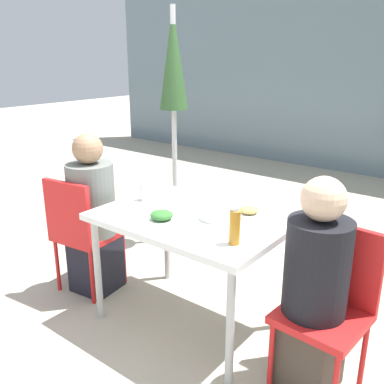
% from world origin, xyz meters
% --- Properties ---
extents(ground_plane, '(24.00, 24.00, 0.00)m').
position_xyz_m(ground_plane, '(0.00, 0.00, 0.00)').
color(ground_plane, '#B2A893').
extents(dining_table, '(1.13, 0.79, 0.74)m').
position_xyz_m(dining_table, '(0.00, 0.00, 0.67)').
color(dining_table, white).
rests_on(dining_table, ground).
extents(chair_left, '(0.45, 0.45, 0.86)m').
position_xyz_m(chair_left, '(-0.86, -0.19, 0.50)').
color(chair_left, red).
rests_on(chair_left, ground).
extents(person_left, '(0.33, 0.33, 1.16)m').
position_xyz_m(person_left, '(-0.82, -0.10, 0.55)').
color(person_left, black).
rests_on(person_left, ground).
extents(chair_right, '(0.43, 0.43, 0.86)m').
position_xyz_m(chair_right, '(0.87, 0.01, 0.50)').
color(chair_right, red).
rests_on(chair_right, ground).
extents(person_right, '(0.31, 0.31, 1.14)m').
position_xyz_m(person_right, '(0.82, -0.06, 0.54)').
color(person_right, '#473D33').
rests_on(person_right, ground).
extents(closed_umbrella, '(0.36, 0.36, 2.05)m').
position_xyz_m(closed_umbrella, '(-0.92, 0.93, 1.41)').
color(closed_umbrella, '#333333').
rests_on(closed_umbrella, ground).
extents(plate_0, '(0.24, 0.24, 0.07)m').
position_xyz_m(plate_0, '(-0.08, -0.18, 0.76)').
color(plate_0, white).
rests_on(plate_0, dining_table).
extents(plate_1, '(0.20, 0.20, 0.06)m').
position_xyz_m(plate_1, '(0.27, 0.21, 0.76)').
color(plate_1, white).
rests_on(plate_1, dining_table).
extents(bottle, '(0.06, 0.06, 0.20)m').
position_xyz_m(bottle, '(0.42, -0.18, 0.83)').
color(bottle, '#B7751E').
rests_on(bottle, dining_table).
extents(drinking_cup, '(0.07, 0.07, 0.11)m').
position_xyz_m(drinking_cup, '(-0.43, 0.04, 0.79)').
color(drinking_cup, silver).
rests_on(drinking_cup, dining_table).
extents(salad_bowl, '(0.15, 0.15, 0.06)m').
position_xyz_m(salad_bowl, '(0.14, 0.03, 0.77)').
color(salad_bowl, white).
rests_on(salad_bowl, dining_table).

